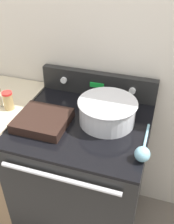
{
  "coord_description": "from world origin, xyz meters",
  "views": [
    {
      "loc": [
        0.38,
        -0.77,
        1.79
      ],
      "look_at": [
        0.02,
        0.35,
        0.97
      ],
      "focal_mm": 42.0,
      "sensor_mm": 36.0,
      "label": 1
    }
  ],
  "objects": [
    {
      "name": "ladle",
      "position": [
        0.35,
        0.16,
        0.94
      ],
      "size": [
        0.07,
        0.31,
        0.07
      ],
      "color": "#7AB2C6",
      "rests_on": "stove_range"
    },
    {
      "name": "casserole_dish",
      "position": [
        -0.2,
        0.25,
        0.94
      ],
      "size": [
        0.28,
        0.26,
        0.05
      ],
      "color": "black",
      "rests_on": "stove_range"
    },
    {
      "name": "control_panel",
      "position": [
        0.0,
        0.64,
        0.99
      ],
      "size": [
        0.74,
        0.07,
        0.16
      ],
      "color": "black",
      "rests_on": "stove_range"
    },
    {
      "name": "stove_range",
      "position": [
        0.0,
        0.33,
        0.46
      ],
      "size": [
        0.74,
        0.7,
        0.91
      ],
      "color": "black",
      "rests_on": "ground_plane"
    },
    {
      "name": "mixing_bowl",
      "position": [
        0.13,
        0.38,
        0.99
      ],
      "size": [
        0.32,
        0.32,
        0.13
      ],
      "color": "silver",
      "rests_on": "stove_range"
    },
    {
      "name": "kitchen_wall",
      "position": [
        0.0,
        0.7,
        1.25
      ],
      "size": [
        8.0,
        0.05,
        2.5
      ],
      "color": "beige",
      "rests_on": "ground_plane"
    },
    {
      "name": "spice_jar_red_cap",
      "position": [
        -0.45,
        0.31,
        0.98
      ],
      "size": [
        0.06,
        0.06,
        0.11
      ],
      "color": "tan",
      "rests_on": "side_counter"
    }
  ]
}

